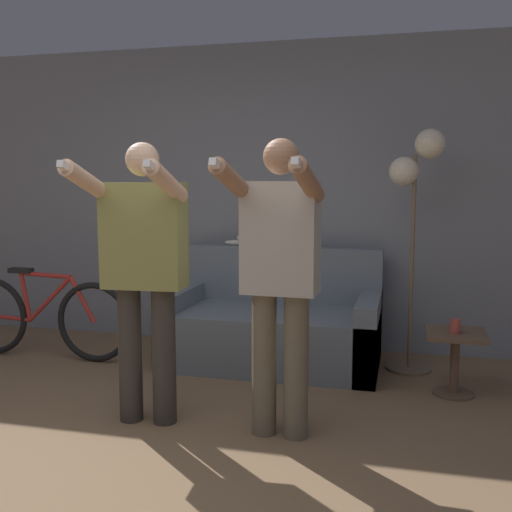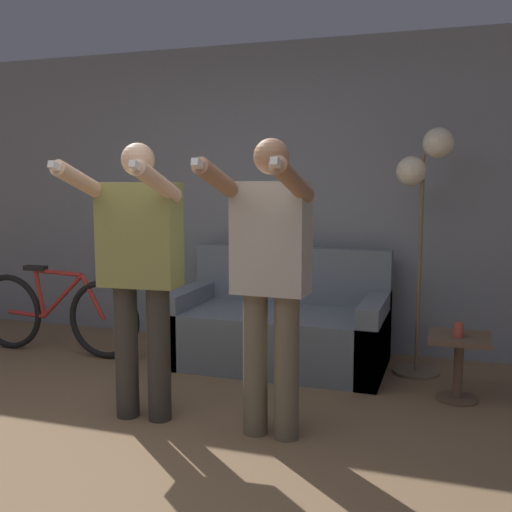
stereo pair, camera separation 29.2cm
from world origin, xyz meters
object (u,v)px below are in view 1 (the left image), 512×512
object	(u,v)px
person_left	(144,262)
cat	(259,238)
side_table	(455,350)
person_right	(280,268)
cup	(455,326)
couch	(273,328)
bicycle	(42,317)
floor_lamp	(416,185)

from	to	relation	value
person_left	cat	world-z (taller)	person_left
person_left	cat	bearing A→B (deg)	76.86
side_table	cat	bearing A→B (deg)	154.42
person_left	side_table	distance (m)	2.15
person_right	cup	size ratio (longest dim) A/B	17.19
person_right	cup	world-z (taller)	person_right
cat	side_table	world-z (taller)	cat
cat	cup	world-z (taller)	cat
couch	person_left	size ratio (longest dim) A/B	1.00
couch	side_table	distance (m)	1.40
person_right	bicycle	size ratio (longest dim) A/B	1.05
side_table	bicycle	world-z (taller)	bicycle
cat	floor_lamp	size ratio (longest dim) A/B	0.27
cat	cup	xyz separation A→B (m)	(1.53, -0.78, -0.48)
person_left	cat	size ratio (longest dim) A/B	3.33
person_right	couch	bearing A→B (deg)	105.97
floor_lamp	person_right	bearing A→B (deg)	-116.81
person_left	cup	distance (m)	2.07
person_left	floor_lamp	distance (m)	2.14
cup	couch	bearing A→B (deg)	161.34
person_left	person_right	distance (m)	0.81
cat	floor_lamp	distance (m)	1.36
cat	side_table	distance (m)	1.83
side_table	cup	bearing A→B (deg)	-102.86
couch	cat	bearing A→B (deg)	121.04
cup	bicycle	xyz separation A→B (m)	(-3.18, 0.12, -0.14)
couch	cat	size ratio (longest dim) A/B	3.32
floor_lamp	person_left	bearing A→B (deg)	-136.98
side_table	person_left	bearing A→B (deg)	-152.58
floor_lamp	cup	xyz separation A→B (m)	(0.28, -0.53, -0.92)
couch	side_table	world-z (taller)	couch
side_table	cup	world-z (taller)	cup
person_right	cat	distance (m)	1.76
cup	bicycle	size ratio (longest dim) A/B	0.06
bicycle	person_right	bearing A→B (deg)	-24.91
bicycle	floor_lamp	bearing A→B (deg)	8.08
person_right	bicycle	bearing A→B (deg)	157.16
floor_lamp	couch	bearing A→B (deg)	-175.64
bicycle	cat	bearing A→B (deg)	21.96
couch	cup	size ratio (longest dim) A/B	17.06
person_right	cup	xyz separation A→B (m)	(1.00, 0.90, -0.48)
couch	cat	distance (m)	0.78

